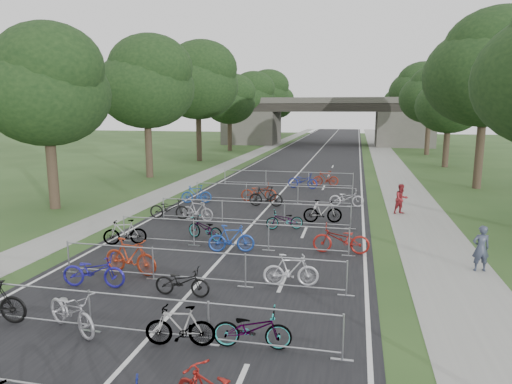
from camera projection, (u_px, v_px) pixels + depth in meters
road at (316, 154)px, 55.58m from camera, size 11.00×140.00×0.01m
sidewalk_right at (384, 155)px, 53.89m from camera, size 3.00×140.00×0.01m
sidewalk_left at (256, 153)px, 57.16m from camera, size 2.00×140.00×0.01m
lane_markings at (316, 154)px, 55.58m from camera, size 0.12×140.00×0.00m
overpass_bridge at (325, 121)px, 69.35m from camera, size 31.00×8.00×7.05m
tree_left_0 at (47, 89)px, 24.08m from camera, size 6.72×6.72×10.25m
tree_left_1 at (147, 85)px, 35.46m from camera, size 7.56×7.56×11.53m
tree_right_1 at (489, 71)px, 30.18m from camera, size 8.18×8.18×12.47m
tree_left_2 at (198, 82)px, 46.84m from camera, size 8.40×8.40×12.81m
tree_right_2 at (451, 103)px, 42.06m from camera, size 6.16×6.16×9.39m
tree_left_3 at (230, 100)px, 58.66m from camera, size 6.72×6.72×10.25m
tree_right_3 at (431, 96)px, 53.41m from camera, size 7.17×7.17×10.93m
tree_left_4 at (251, 96)px, 70.04m from camera, size 7.56×7.56×11.53m
tree_right_4 at (419, 91)px, 64.76m from camera, size 8.18×8.18×12.47m
tree_left_5 at (266, 93)px, 81.42m from camera, size 8.40×8.40×12.81m
tree_right_5 at (409, 106)px, 76.64m from camera, size 6.16×6.16×9.39m
tree_left_6 at (277, 103)px, 93.25m from camera, size 6.72×6.72×10.25m
tree_right_6 at (402, 101)px, 87.99m from camera, size 7.17×7.17×10.93m
barrier_row_1 at (148, 317)px, 10.91m from camera, size 9.70×0.08×1.10m
barrier_row_2 at (198, 267)px, 14.36m from camera, size 9.70×0.08×1.10m
barrier_row_3 at (231, 235)px, 18.01m from camera, size 9.70×0.08×1.10m
barrier_row_4 at (253, 213)px, 21.86m from camera, size 9.70×0.08×1.10m
barrier_row_5 at (272, 194)px, 26.66m from camera, size 9.70×0.08×1.10m
barrier_row_6 at (287, 179)px, 32.42m from camera, size 9.70×0.08×1.10m
bike_5 at (72, 311)px, 11.26m from camera, size 2.12×1.54×1.06m
bike_6 at (180, 326)px, 10.55m from camera, size 1.70×0.72×0.99m
bike_7 at (252, 329)px, 10.47m from camera, size 1.88×0.82×0.96m
bike_8 at (94, 271)px, 14.07m from camera, size 2.06×0.91×1.05m
bike_9 at (130, 257)px, 15.17m from camera, size 2.10×0.90×1.22m
bike_10 at (182, 282)px, 13.41m from camera, size 1.69×0.60×0.89m
bike_11 at (291, 271)px, 14.13m from camera, size 1.79×0.75×1.04m
bike_12 at (125, 233)px, 18.45m from camera, size 1.79×1.06×1.04m
bike_13 at (205, 229)px, 19.17m from camera, size 1.94×1.29×0.97m
bike_14 at (231, 239)px, 17.52m from camera, size 1.85×0.89×1.07m
bike_15 at (341, 239)px, 17.33m from camera, size 2.16×0.83×1.12m
bike_16 at (169, 209)px, 22.80m from camera, size 2.07×0.85×1.06m
bike_17 at (197, 210)px, 22.42m from camera, size 1.83×0.84×1.06m
bike_18 at (285, 220)px, 20.82m from camera, size 1.81×1.08×0.90m
bike_19 at (323, 212)px, 22.03m from camera, size 1.93×0.85×1.12m
bike_20 at (196, 194)px, 26.62m from camera, size 1.84×0.92×1.06m
bike_21 at (259, 192)px, 27.18m from camera, size 2.23×1.16×1.12m
bike_22 at (266, 197)px, 25.69m from camera, size 1.94×0.63×1.15m
bike_23 at (346, 198)px, 25.64m from camera, size 1.94×0.79×1.00m
bike_26 at (303, 181)px, 31.51m from camera, size 2.16×1.02×1.09m
bike_27 at (326, 179)px, 32.53m from camera, size 1.86×0.75×1.09m
pedestrian_a at (481, 249)px, 15.42m from camera, size 0.64×0.48×1.60m
pedestrian_b at (401, 199)px, 23.85m from camera, size 0.97×0.91×1.58m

